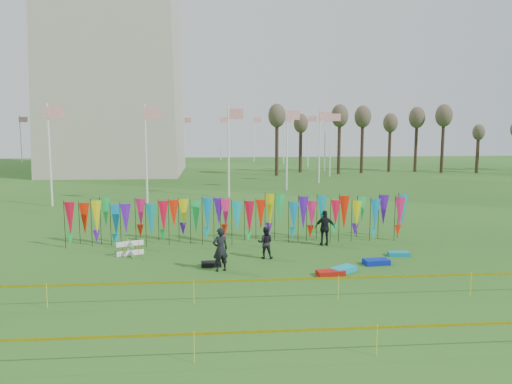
{
  "coord_description": "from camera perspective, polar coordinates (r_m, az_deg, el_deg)",
  "views": [
    {
      "loc": [
        -1.31,
        -19.93,
        6.3
      ],
      "look_at": [
        0.89,
        6.0,
        2.83
      ],
      "focal_mm": 35.0,
      "sensor_mm": 36.0,
      "label": 1
    }
  ],
  "objects": [
    {
      "name": "flagpole_ring",
      "position": [
        69.14,
        -15.5,
        5.43
      ],
      "size": [
        57.4,
        56.16,
        8.0
      ],
      "color": "silver",
      "rests_on": "ground"
    },
    {
      "name": "person_left",
      "position": [
        21.84,
        -4.09,
        -6.56
      ],
      "size": [
        0.84,
        0.73,
        1.93
      ],
      "primitive_type": "imported",
      "rotation": [
        0.0,
        0.0,
        3.5
      ],
      "color": "black",
      "rests_on": "ground"
    },
    {
      "name": "tree_line",
      "position": [
        72.09,
        22.84,
        6.92
      ],
      "size": [
        53.92,
        1.92,
        7.84
      ],
      "color": "#3D291E",
      "rests_on": "ground"
    },
    {
      "name": "caution_tape_near",
      "position": [
        18.07,
        -1.19,
        -10.19
      ],
      "size": [
        26.0,
        0.02,
        0.9
      ],
      "color": "yellow",
      "rests_on": "ground"
    },
    {
      "name": "kite_bag_teal",
      "position": [
        25.45,
        15.99,
        -6.81
      ],
      "size": [
        1.05,
        0.57,
        0.19
      ],
      "primitive_type": "cube",
      "rotation": [
        0.0,
        0.0,
        -0.08
      ],
      "color": "#0B84A3",
      "rests_on": "ground"
    },
    {
      "name": "person_right",
      "position": [
        26.63,
        7.89,
        -4.09
      ],
      "size": [
        1.14,
        0.7,
        1.87
      ],
      "primitive_type": "imported",
      "rotation": [
        0.0,
        0.0,
        3.07
      ],
      "color": "black",
      "rests_on": "ground"
    },
    {
      "name": "box_kite",
      "position": [
        25.18,
        -14.17,
        -6.25
      ],
      "size": [
        0.67,
        0.67,
        0.75
      ],
      "rotation": [
        0.0,
        0.0,
        0.38
      ],
      "color": "red",
      "rests_on": "ground"
    },
    {
      "name": "person_mid",
      "position": [
        23.89,
        1.08,
        -5.79
      ],
      "size": [
        0.8,
        0.56,
        1.53
      ],
      "primitive_type": "imported",
      "rotation": [
        0.0,
        0.0,
        3.0
      ],
      "color": "black",
      "rests_on": "ground"
    },
    {
      "name": "kite_bag_blue",
      "position": [
        23.65,
        13.59,
        -7.76
      ],
      "size": [
        1.21,
        0.72,
        0.24
      ],
      "primitive_type": "cube",
      "rotation": [
        0.0,
        0.0,
        0.11
      ],
      "color": "#0921A2",
      "rests_on": "ground"
    },
    {
      "name": "caution_tape_far",
      "position": [
        13.89,
        0.05,
        -15.83
      ],
      "size": [
        26.0,
        0.02,
        0.9
      ],
      "color": "yellow",
      "rests_on": "ground"
    },
    {
      "name": "banner_row",
      "position": [
        27.06,
        -1.41,
        -2.55
      ],
      "size": [
        18.64,
        0.64,
        2.41
      ],
      "color": "black",
      "rests_on": "ground"
    },
    {
      "name": "kite_bag_turquoise",
      "position": [
        22.16,
        9.95,
        -8.72
      ],
      "size": [
        1.29,
        1.14,
        0.23
      ],
      "primitive_type": "cube",
      "rotation": [
        0.0,
        0.0,
        0.6
      ],
      "color": "#0D9BC5",
      "rests_on": "ground"
    },
    {
      "name": "kite_bag_black",
      "position": [
        22.8,
        -5.14,
        -8.2
      ],
      "size": [
        0.92,
        0.56,
        0.21
      ],
      "primitive_type": "cube",
      "rotation": [
        0.0,
        0.0,
        0.05
      ],
      "color": "black",
      "rests_on": "ground"
    },
    {
      "name": "ground",
      "position": [
        20.94,
        -1.06,
        -9.91
      ],
      "size": [
        160.0,
        160.0,
        0.0
      ],
      "primitive_type": "plane",
      "color": "#1F4A15",
      "rests_on": "ground"
    },
    {
      "name": "kite_bag_red",
      "position": [
        21.63,
        8.51,
        -9.12
      ],
      "size": [
        1.24,
        0.71,
        0.22
      ],
      "primitive_type": "cube",
      "rotation": [
        0.0,
        0.0,
        0.15
      ],
      "color": "#B0160B",
      "rests_on": "ground"
    }
  ]
}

